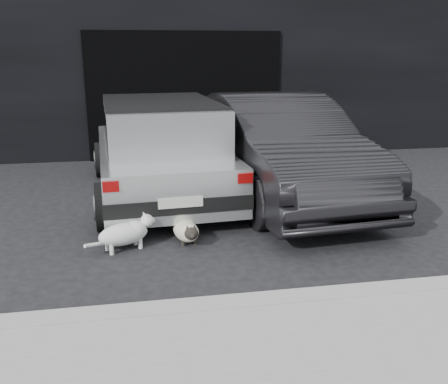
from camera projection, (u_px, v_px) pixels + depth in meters
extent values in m
plane|color=black|center=(144.00, 221.00, 6.77)|extent=(80.00, 80.00, 0.00)
cube|color=black|center=(175.00, 38.00, 11.92)|extent=(34.00, 4.00, 5.00)
cube|color=black|center=(185.00, 96.00, 10.35)|extent=(4.00, 0.10, 2.60)
cube|color=gray|center=(264.00, 304.00, 4.47)|extent=(18.00, 0.25, 0.12)
cube|color=silver|center=(160.00, 163.00, 7.88)|extent=(2.08, 4.19, 0.65)
cube|color=silver|center=(160.00, 124.00, 7.51)|extent=(1.78, 2.82, 0.65)
cube|color=black|center=(160.00, 124.00, 7.51)|extent=(1.78, 2.71, 0.52)
cube|color=black|center=(180.00, 205.00, 6.08)|extent=(1.85, 0.29, 0.19)
cube|color=black|center=(148.00, 146.00, 9.74)|extent=(1.85, 0.29, 0.19)
cube|color=silver|center=(181.00, 203.00, 5.98)|extent=(0.54, 0.05, 0.13)
cube|color=#8C0707|center=(111.00, 187.00, 5.72)|extent=(0.19, 0.04, 0.13)
cube|color=#8C0707|center=(245.00, 178.00, 6.10)|extent=(0.19, 0.04, 0.13)
cube|color=black|center=(159.00, 101.00, 7.41)|extent=(1.76, 2.55, 0.03)
cylinder|color=black|center=(105.00, 207.00, 6.37)|extent=(0.27, 0.64, 0.63)
cylinder|color=slate|center=(95.00, 207.00, 6.34)|extent=(0.04, 0.35, 0.35)
cylinder|color=black|center=(239.00, 197.00, 6.78)|extent=(0.27, 0.64, 0.63)
cylinder|color=slate|center=(248.00, 196.00, 6.81)|extent=(0.04, 0.35, 0.35)
cylinder|color=black|center=(102.00, 160.00, 9.05)|extent=(0.27, 0.64, 0.63)
cylinder|color=slate|center=(95.00, 160.00, 9.02)|extent=(0.04, 0.35, 0.35)
cylinder|color=black|center=(198.00, 155.00, 9.46)|extent=(0.27, 0.64, 0.63)
cylinder|color=slate|center=(205.00, 154.00, 9.49)|extent=(0.04, 0.35, 0.35)
imported|color=black|center=(277.00, 147.00, 7.71)|extent=(2.07, 4.91, 1.58)
ellipsoid|color=beige|center=(186.00, 230.00, 6.08)|extent=(0.36, 0.61, 0.22)
ellipsoid|color=beige|center=(188.00, 232.00, 5.94)|extent=(0.28, 0.28, 0.21)
ellipsoid|color=black|center=(191.00, 234.00, 5.79)|extent=(0.18, 0.16, 0.15)
sphere|color=black|center=(193.00, 236.00, 5.73)|extent=(0.07, 0.07, 0.07)
cone|color=black|center=(194.00, 227.00, 5.79)|extent=(0.06, 0.07, 0.08)
cone|color=black|center=(187.00, 228.00, 5.77)|extent=(0.06, 0.07, 0.08)
cylinder|color=black|center=(195.00, 242.00, 5.97)|extent=(0.05, 0.05, 0.07)
cylinder|color=black|center=(183.00, 243.00, 5.92)|extent=(0.05, 0.05, 0.07)
cylinder|color=black|center=(189.00, 232.00, 6.28)|extent=(0.05, 0.05, 0.07)
cylinder|color=black|center=(177.00, 233.00, 6.24)|extent=(0.05, 0.05, 0.07)
cylinder|color=black|center=(180.00, 225.00, 6.38)|extent=(0.18, 0.30, 0.10)
ellipsoid|color=silver|center=(123.00, 234.00, 5.78)|extent=(0.66, 0.49, 0.25)
ellipsoid|color=silver|center=(135.00, 230.00, 5.85)|extent=(0.33, 0.33, 0.21)
ellipsoid|color=white|center=(147.00, 220.00, 5.90)|extent=(0.20, 0.21, 0.15)
sphere|color=white|center=(152.00, 220.00, 5.94)|extent=(0.07, 0.07, 0.07)
cone|color=white|center=(144.00, 214.00, 5.91)|extent=(0.08, 0.08, 0.08)
cone|color=white|center=(147.00, 216.00, 5.84)|extent=(0.08, 0.08, 0.08)
cylinder|color=white|center=(136.00, 238.00, 5.96)|extent=(0.05, 0.05, 0.15)
cylinder|color=white|center=(140.00, 242.00, 5.84)|extent=(0.05, 0.05, 0.15)
cylinder|color=white|center=(107.00, 244.00, 5.78)|extent=(0.05, 0.05, 0.15)
cylinder|color=white|center=(112.00, 249.00, 5.66)|extent=(0.05, 0.05, 0.15)
cylinder|color=white|center=(96.00, 244.00, 5.63)|extent=(0.27, 0.25, 0.10)
ellipsoid|color=gray|center=(115.00, 235.00, 5.69)|extent=(0.26, 0.23, 0.11)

